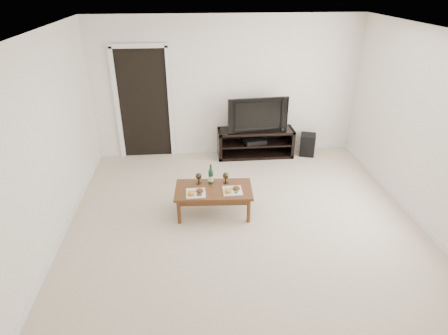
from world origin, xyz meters
The scene contains 14 objects.
floor centered at (0.00, 0.00, 0.00)m, with size 5.50×5.50×0.00m, color beige.
back_wall centered at (0.00, 2.77, 1.30)m, with size 5.00×0.04×2.60m, color white.
ceiling centered at (0.00, 0.00, 2.62)m, with size 5.00×5.50×0.04m, color white.
doorway centered at (-1.55, 2.73, 1.02)m, with size 0.90×0.02×2.05m, color black.
media_console centered at (0.54, 2.50, 0.28)m, with size 1.46×0.45×0.55m, color black.
television centered at (0.54, 2.50, 0.88)m, with size 1.14×0.15×0.65m, color black.
av_receiver centered at (0.52, 2.48, 0.33)m, with size 0.40×0.30×0.08m, color black.
subwoofer centered at (1.57, 2.45, 0.21)m, with size 0.28×0.28×0.43m, color black.
coffee_table centered at (-0.41, 0.57, 0.21)m, with size 1.11×0.61×0.42m, color brown.
plate_left centered at (-0.67, 0.45, 0.45)m, with size 0.27×0.27×0.07m, color white.
plate_right centered at (-0.14, 0.47, 0.45)m, with size 0.27×0.27×0.07m, color white.
wine_bottle centered at (-0.43, 0.72, 0.59)m, with size 0.07×0.07×0.35m, color #103A1F.
goblet_left centered at (-0.61, 0.75, 0.51)m, with size 0.09×0.09×0.17m, color #32281B, non-canonical shape.
goblet_right centered at (-0.22, 0.72, 0.51)m, with size 0.09×0.09×0.17m, color #32281B, non-canonical shape.
Camera 1 is at (-0.69, -4.10, 3.17)m, focal length 30.00 mm.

